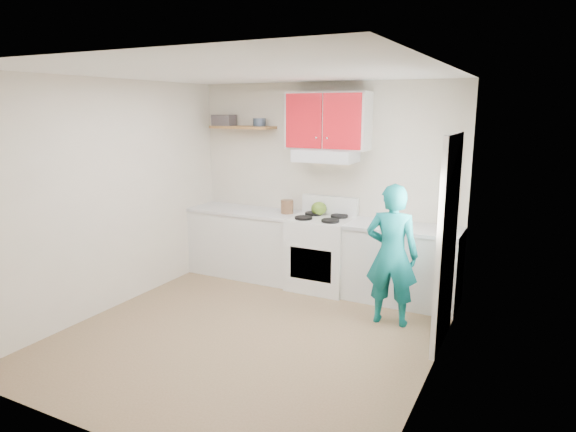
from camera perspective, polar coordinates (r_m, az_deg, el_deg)
The scene contains 21 objects.
floor at distance 5.33m, azimuth -4.24°, elevation -13.16°, with size 3.80×3.80×0.00m, color brown.
ceiling at distance 4.83m, azimuth -4.74°, elevation 15.97°, with size 3.60×3.80×0.04m, color white.
back_wall at distance 6.59m, azimuth 4.19°, elevation 3.61°, with size 3.60×0.04×2.60m, color beige.
front_wall at distance 3.49m, azimuth -21.03°, elevation -4.91°, with size 3.60×0.04×2.60m, color beige.
left_wall at distance 6.04m, azimuth -19.21°, elevation 2.19°, with size 0.04×3.80×2.60m, color beige.
right_wall at distance 4.28m, azimuth 16.56°, elevation -1.54°, with size 0.04×3.80×2.60m, color beige.
door at distance 5.02m, azimuth 17.59°, elevation -2.85°, with size 0.05×0.85×2.05m, color white.
door_glass at distance 4.94m, azimuth 17.60°, elevation 1.95°, with size 0.01×0.55×0.95m, color white.
counter_left at distance 6.97m, azimuth -4.80°, elevation -3.07°, with size 1.52×0.60×0.90m, color silver.
counter_right at distance 6.15m, azimuth 12.83°, elevation -5.43°, with size 1.32×0.60×0.90m, color silver.
stove at distance 6.44m, azimuth 3.77°, elevation -4.25°, with size 0.76×0.65×0.92m, color white.
range_hood at distance 6.30m, azimuth 4.31°, elevation 6.84°, with size 0.76×0.44×0.15m, color silver.
upper_cabinets at distance 6.32m, azimuth 4.56°, elevation 10.71°, with size 1.02×0.33×0.70m, color #B50F18.
shelf at distance 6.92m, azimuth -5.15°, elevation 9.99°, with size 0.90×0.30×0.04m, color brown.
books at distance 7.05m, azimuth -7.28°, elevation 10.73°, with size 0.28×0.20×0.15m, color #3F3739.
tin at distance 6.79m, azimuth -3.26°, elevation 10.58°, with size 0.17×0.17×0.11m, color #333D4C.
kettle at distance 6.49m, azimuth 3.52°, elevation 0.86°, with size 0.20×0.20×0.17m, color #527220.
crock at distance 6.58m, azimuth -0.11°, elevation 0.97°, with size 0.17×0.17×0.20m, color brown.
cutting_board at distance 6.00m, azimuth 10.92°, elevation -1.24°, with size 0.29×0.21×0.02m, color olive.
silicone_mat at distance 5.95m, azimuth 15.14°, elevation -1.62°, with size 0.30×0.25×0.01m, color red.
person at distance 5.41m, azimuth 11.69°, elevation -4.35°, with size 0.56×0.36×1.52m, color #0B6668.
Camera 1 is at (2.53, -4.10, 2.28)m, focal length 31.33 mm.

